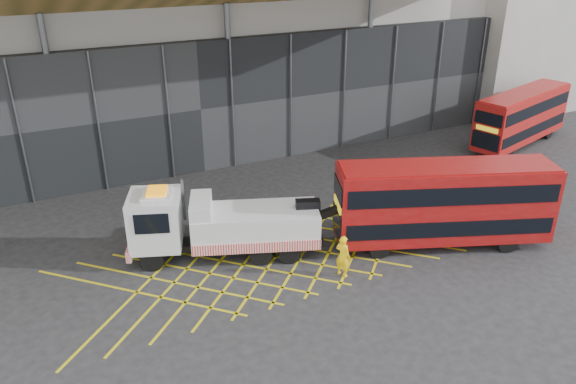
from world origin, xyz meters
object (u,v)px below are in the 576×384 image
bus_second (522,115)px  worker (343,256)px  bus_towed (444,201)px  recovery_truck (218,224)px

bus_second → worker: size_ratio=4.96×
bus_second → bus_towed: bearing=-165.1°
bus_towed → worker: bearing=-155.7°
bus_towed → worker: bus_towed is taller
recovery_truck → bus_second: size_ratio=1.03×
recovery_truck → bus_towed: size_ratio=0.97×
bus_towed → recovery_truck: bearing=-179.0°
recovery_truck → worker: recovery_truck is taller
recovery_truck → worker: (4.24, -3.96, -0.66)m
bus_second → worker: 21.86m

